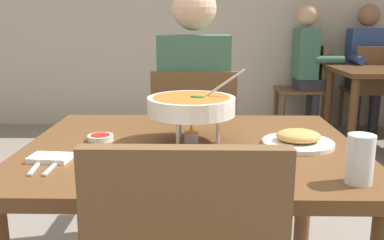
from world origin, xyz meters
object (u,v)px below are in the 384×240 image
dining_table_main (191,174)px  sauce_dish (101,138)px  appetizer_plate (298,140)px  patron_bg_left (309,61)px  chair_bg_right (371,85)px  rice_plate (159,168)px  diner_main (194,98)px  chair_diner_main (194,143)px  curry_bowl (192,106)px  chair_bg_left (307,83)px  drink_glass (360,162)px  patron_bg_right (366,61)px

dining_table_main → sauce_dish: 0.34m
appetizer_plate → patron_bg_left: patron_bg_left is taller
chair_bg_right → appetizer_plate: bearing=-116.1°
rice_plate → patron_bg_left: size_ratio=0.18×
rice_plate → diner_main: bearing=85.6°
chair_diner_main → curry_bowl: size_ratio=2.71×
chair_diner_main → sauce_dish: chair_diner_main is taller
dining_table_main → chair_diner_main: bearing=90.0°
dining_table_main → chair_bg_left: 3.21m
diner_main → chair_bg_right: 2.76m
chair_bg_left → rice_plate: bearing=-110.7°
rice_plate → sauce_dish: bearing=125.3°
dining_table_main → patron_bg_left: (1.15, 2.94, 0.13)m
drink_glass → appetizer_plate: bearing=103.1°
dining_table_main → diner_main: 0.79m
drink_glass → patron_bg_left: bearing=77.9°
chair_diner_main → drink_glass: bearing=-67.9°
drink_glass → chair_bg_right: (1.33, 3.22, -0.27)m
rice_plate → chair_bg_left: bearing=69.3°
dining_table_main → rice_plate: (-0.08, -0.30, 0.13)m
chair_diner_main → drink_glass: 1.21m
chair_bg_left → patron_bg_right: 0.63m
dining_table_main → rice_plate: size_ratio=4.69×
curry_bowl → patron_bg_left: (1.14, 2.92, -0.11)m
curry_bowl → chair_bg_left: size_ratio=0.37×
chair_bg_right → drink_glass: bearing=-112.5°
chair_diner_main → chair_bg_right: (1.78, 2.13, 0.00)m
patron_bg_right → patron_bg_left: bearing=-177.8°
diner_main → appetizer_plate: 0.86m
appetizer_plate → sauce_dish: 0.69m
sauce_dish → appetizer_plate: bearing=-3.7°
chair_diner_main → rice_plate: chair_diner_main is taller
drink_glass → chair_diner_main: bearing=112.1°
chair_bg_left → patron_bg_left: size_ratio=0.69×
appetizer_plate → sauce_dish: appetizer_plate is taller
appetizer_plate → drink_glass: size_ratio=1.85×
sauce_dish → chair_diner_main: bearing=65.5°
dining_table_main → curry_bowl: curry_bowl is taller
chair_bg_right → diner_main: bearing=-130.2°
diner_main → appetizer_plate: (0.36, -0.78, -0.00)m
appetizer_plate → chair_bg_right: 3.22m
curry_bowl → appetizer_plate: curry_bowl is taller
chair_diner_main → patron_bg_left: patron_bg_left is taller
rice_plate → drink_glass: bearing=-5.1°
diner_main → curry_bowl: size_ratio=3.94×
chair_diner_main → chair_bg_right: size_ratio=1.00×
diner_main → sauce_dish: (-0.32, -0.74, -0.01)m
diner_main → chair_bg_left: 2.51m
curry_bowl → appetizer_plate: 0.38m
appetizer_plate → dining_table_main: bearing=179.0°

